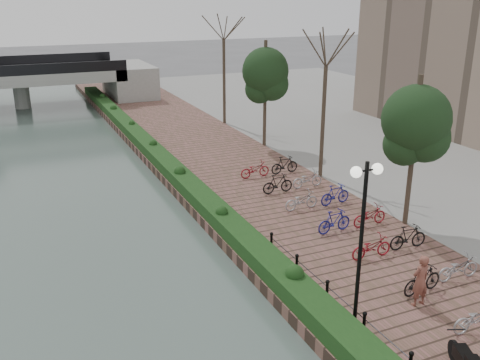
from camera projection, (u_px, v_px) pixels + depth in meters
promenade at (243, 182)px, 29.43m from camera, size 8.00×75.00×0.50m
inland_pavement at (462, 149)px, 35.53m from camera, size 24.00×75.00×0.50m
hedge at (170, 167)px, 30.11m from camera, size 1.10×56.00×0.60m
chain_fence at (386, 344)px, 14.86m from camera, size 0.10×14.10×0.70m
lamppost at (363, 213)px, 14.94m from camera, size 1.02×0.32×5.26m
motorcycle at (465, 360)px, 13.96m from camera, size 1.07×1.68×1.00m
pedestrian at (420, 280)px, 17.09m from camera, size 0.67×0.46×1.77m
bicycle_parking at (351, 218)px, 22.84m from camera, size 2.40×17.32×1.00m
street_trees at (360, 134)px, 25.66m from camera, size 3.20×37.12×6.80m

